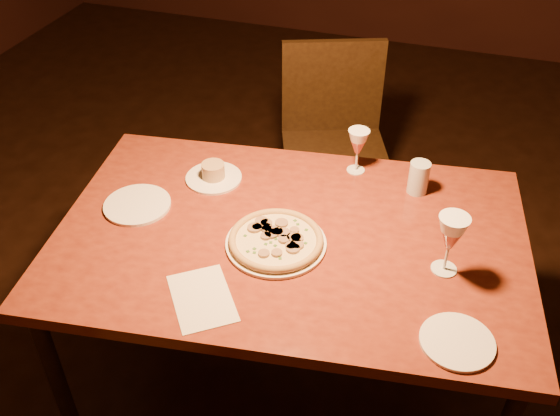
% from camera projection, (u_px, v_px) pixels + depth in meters
% --- Properties ---
extents(floor, '(7.00, 7.00, 0.00)m').
position_uv_depth(floor, '(268.00, 392.00, 2.44)').
color(floor, black).
rests_on(floor, ground).
extents(dining_table, '(1.59, 1.14, 0.79)m').
position_uv_depth(dining_table, '(290.00, 250.00, 2.01)').
color(dining_table, maroon).
rests_on(dining_table, floor).
extents(chair_far, '(0.60, 0.60, 0.97)m').
position_uv_depth(chair_far, '(334.00, 140.00, 2.88)').
color(chair_far, black).
rests_on(chair_far, floor).
extents(pizza_plate, '(0.31, 0.31, 0.03)m').
position_uv_depth(pizza_plate, '(276.00, 240.00, 1.92)').
color(pizza_plate, white).
rests_on(pizza_plate, dining_table).
extents(ramekin_saucer, '(0.20, 0.20, 0.06)m').
position_uv_depth(ramekin_saucer, '(213.00, 174.00, 2.19)').
color(ramekin_saucer, white).
rests_on(ramekin_saucer, dining_table).
extents(wine_glass_far, '(0.08, 0.08, 0.17)m').
position_uv_depth(wine_glass_far, '(357.00, 151.00, 2.19)').
color(wine_glass_far, '#BF594F').
rests_on(wine_glass_far, dining_table).
extents(wine_glass_right, '(0.09, 0.09, 0.20)m').
position_uv_depth(wine_glass_right, '(449.00, 244.00, 1.78)').
color(wine_glass_right, '#BF594F').
rests_on(wine_glass_right, dining_table).
extents(water_tumbler, '(0.07, 0.07, 0.12)m').
position_uv_depth(water_tumbler, '(419.00, 178.00, 2.11)').
color(water_tumbler, silver).
rests_on(water_tumbler, dining_table).
extents(side_plate_left, '(0.22, 0.22, 0.01)m').
position_uv_depth(side_plate_left, '(137.00, 205.00, 2.08)').
color(side_plate_left, white).
rests_on(side_plate_left, dining_table).
extents(side_plate_near, '(0.20, 0.20, 0.01)m').
position_uv_depth(side_plate_near, '(457.00, 342.00, 1.62)').
color(side_plate_near, white).
rests_on(side_plate_near, dining_table).
extents(menu_card, '(0.27, 0.28, 0.00)m').
position_uv_depth(menu_card, '(202.00, 298.00, 1.75)').
color(menu_card, silver).
rests_on(menu_card, dining_table).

